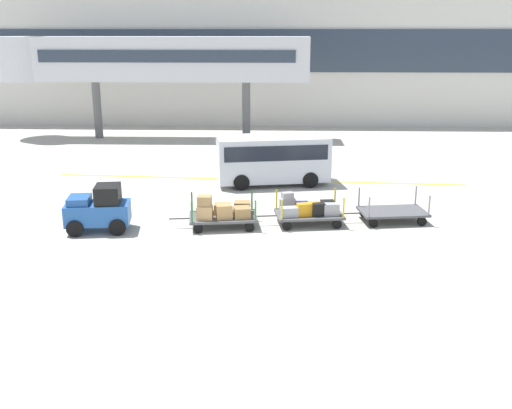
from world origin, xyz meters
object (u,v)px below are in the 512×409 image
baggage_cart_middle (308,210)px  shuttle_van (273,156)px  baggage_tug (99,209)px  baggage_cart_tail (392,212)px  baggage_cart_lead (222,212)px

baggage_cart_middle → shuttle_van: bearing=102.8°
shuttle_van → baggage_tug: bearing=-131.5°
baggage_cart_middle → shuttle_van: size_ratio=0.61×
baggage_tug → shuttle_van: 8.75m
baggage_cart_tail → baggage_tug: bearing=-172.3°
baggage_cart_lead → baggage_cart_middle: 2.99m
baggage_cart_middle → shuttle_van: (-1.27, 5.61, 0.73)m
baggage_tug → baggage_cart_tail: (10.07, 1.36, -0.41)m
baggage_cart_middle → shuttle_van: shuttle_van is taller
baggage_tug → baggage_cart_middle: 7.13m
baggage_cart_lead → baggage_cart_tail: bearing=7.9°
baggage_cart_lead → baggage_cart_middle: baggage_cart_lead is taller
baggage_tug → shuttle_van: bearing=48.5°
baggage_cart_tail → shuttle_van: shuttle_van is taller
baggage_tug → baggage_cart_lead: size_ratio=0.73×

